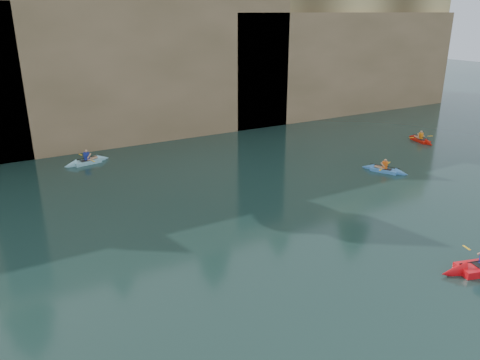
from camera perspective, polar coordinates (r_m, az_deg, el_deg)
ground at (r=18.39m, az=8.87°, el=-11.56°), size 160.00×160.00×0.00m
cliff at (r=43.36m, az=-17.01°, el=14.37°), size 70.00×16.00×12.00m
cliff_slab_center at (r=36.88m, az=-11.00°, el=13.56°), size 24.00×2.40×11.40m
cliff_slab_east at (r=47.48m, az=13.10°, el=13.79°), size 26.00×2.40×9.84m
sea_cave_center at (r=35.41m, az=-19.41°, el=5.80°), size 3.50×1.00×3.20m
sea_cave_east at (r=40.16m, az=0.58°, el=9.42°), size 5.00×1.00×4.50m
kayaker_red_far at (r=39.03m, az=21.13°, el=4.59°), size 2.09×2.97×1.06m
kayaker_ltblue_mid at (r=32.64m, az=-18.14°, el=2.16°), size 3.21×2.32×1.19m
kayaker_blue_east at (r=30.79m, az=17.20°, el=1.19°), size 1.92×2.93×1.04m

